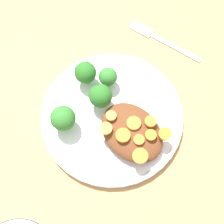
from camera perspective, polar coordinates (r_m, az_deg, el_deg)
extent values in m
plane|color=tan|center=(0.63, 0.00, -1.09)|extent=(4.00, 4.00, 0.00)
cylinder|color=white|center=(0.62, 0.00, -0.81)|extent=(0.28, 0.28, 0.02)
torus|color=white|center=(0.61, 0.00, -0.52)|extent=(0.28, 0.28, 0.01)
ellipsoid|color=brown|center=(0.58, 3.57, -3.75)|extent=(0.13, 0.10, 0.04)
cylinder|color=#7FA85B|center=(0.60, -8.61, -1.99)|extent=(0.02, 0.02, 0.02)
sphere|color=#337A2D|center=(0.57, -8.97, -1.13)|extent=(0.05, 0.05, 0.05)
cylinder|color=#759E51|center=(0.63, -4.73, 6.16)|extent=(0.02, 0.02, 0.02)
sphere|color=#286B23|center=(0.61, -4.90, 7.20)|extent=(0.04, 0.04, 0.04)
cylinder|color=#7FA85B|center=(0.61, -1.97, 2.07)|extent=(0.01, 0.01, 0.02)
sphere|color=#286B23|center=(0.59, -2.05, 3.02)|extent=(0.04, 0.04, 0.04)
cylinder|color=#7FA85B|center=(0.63, -0.72, 5.60)|extent=(0.01, 0.01, 0.02)
sphere|color=#337A2D|center=(0.61, -0.74, 6.45)|extent=(0.04, 0.04, 0.04)
cylinder|color=orange|center=(0.57, -0.15, -0.69)|extent=(0.02, 0.02, 0.01)
cylinder|color=orange|center=(0.55, 5.16, -8.01)|extent=(0.03, 0.03, 0.01)
cylinder|color=orange|center=(0.56, -1.14, -3.01)|extent=(0.02, 0.02, 0.01)
cylinder|color=orange|center=(0.57, 3.99, -2.05)|extent=(0.03, 0.03, 0.01)
cylinder|color=orange|center=(0.56, 4.96, -5.05)|extent=(0.02, 0.02, 0.00)
cylinder|color=orange|center=(0.56, 2.02, -4.29)|extent=(0.03, 0.03, 0.01)
cylinder|color=orange|center=(0.56, 7.09, -4.21)|extent=(0.02, 0.02, 0.01)
cylinder|color=orange|center=(0.57, 7.05, -1.72)|extent=(0.02, 0.02, 0.01)
cylinder|color=orange|center=(0.57, 9.65, -3.97)|extent=(0.02, 0.02, 0.01)
cube|color=#B7B7B7|center=(0.71, 11.53, 11.54)|extent=(0.12, 0.04, 0.01)
cube|color=#B7B7B7|center=(0.73, 5.37, 14.94)|extent=(0.06, 0.04, 0.01)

